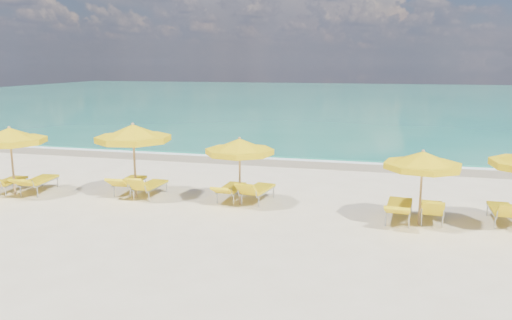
# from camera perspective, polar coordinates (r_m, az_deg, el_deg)

# --- Properties ---
(ground_plane) EXTENTS (120.00, 120.00, 0.00)m
(ground_plane) POSITION_cam_1_polar(r_m,az_deg,el_deg) (15.23, -1.40, -5.50)
(ground_plane) COLOR beige
(ocean) EXTENTS (120.00, 80.00, 0.30)m
(ocean) POSITION_cam_1_polar(r_m,az_deg,el_deg) (62.32, 10.72, 6.95)
(ocean) COLOR #14715A
(ocean) RESTS_ON ground
(wet_sand_band) EXTENTS (120.00, 2.60, 0.01)m
(wet_sand_band) POSITION_cam_1_polar(r_m,az_deg,el_deg) (22.24, 3.77, -0.18)
(wet_sand_band) COLOR tan
(wet_sand_band) RESTS_ON ground
(foam_line) EXTENTS (120.00, 1.20, 0.03)m
(foam_line) POSITION_cam_1_polar(r_m,az_deg,el_deg) (23.01, 4.13, 0.20)
(foam_line) COLOR white
(foam_line) RESTS_ON ground
(whitecap_near) EXTENTS (14.00, 0.36, 0.05)m
(whitecap_near) POSITION_cam_1_polar(r_m,az_deg,el_deg) (32.90, -3.45, 3.52)
(whitecap_near) COLOR white
(whitecap_near) RESTS_ON ground
(whitecap_far) EXTENTS (18.00, 0.30, 0.05)m
(whitecap_far) POSITION_cam_1_polar(r_m,az_deg,el_deg) (38.50, 20.29, 3.96)
(whitecap_far) COLOR white
(whitecap_far) RESTS_ON ground
(umbrella_1) EXTENTS (2.41, 2.41, 2.32)m
(umbrella_1) POSITION_cam_1_polar(r_m,az_deg,el_deg) (18.15, -26.32, 2.43)
(umbrella_1) COLOR tan
(umbrella_1) RESTS_ON ground
(umbrella_2) EXTENTS (2.92, 2.92, 2.46)m
(umbrella_2) POSITION_cam_1_polar(r_m,az_deg,el_deg) (16.50, -13.86, 2.93)
(umbrella_2) COLOR tan
(umbrella_2) RESTS_ON ground
(umbrella_3) EXTENTS (2.47, 2.47, 2.14)m
(umbrella_3) POSITION_cam_1_polar(r_m,az_deg,el_deg) (15.15, -1.89, 1.49)
(umbrella_3) COLOR tan
(umbrella_3) RESTS_ON ground
(umbrella_4) EXTENTS (2.43, 2.43, 2.09)m
(umbrella_4) POSITION_cam_1_polar(r_m,az_deg,el_deg) (13.94, 18.52, -0.10)
(umbrella_4) COLOR tan
(umbrella_4) RESTS_ON ground
(lounger_1_left) EXTENTS (0.77, 1.77, 0.85)m
(lounger_1_left) POSITION_cam_1_polar(r_m,az_deg,el_deg) (18.97, -26.45, -2.65)
(lounger_1_left) COLOR #A5A8AD
(lounger_1_left) RESTS_ON ground
(lounger_1_right) EXTENTS (0.89, 2.09, 0.77)m
(lounger_1_right) POSITION_cam_1_polar(r_m,az_deg,el_deg) (18.50, -23.57, -2.68)
(lounger_1_right) COLOR #A5A8AD
(lounger_1_right) RESTS_ON ground
(lounger_2_left) EXTENTS (0.75, 1.99, 0.77)m
(lounger_2_left) POSITION_cam_1_polar(r_m,az_deg,el_deg) (17.43, -14.24, -2.91)
(lounger_2_left) COLOR #A5A8AD
(lounger_2_left) RESTS_ON ground
(lounger_2_right) EXTENTS (0.71, 1.80, 0.86)m
(lounger_2_right) POSITION_cam_1_polar(r_m,az_deg,el_deg) (16.80, -12.01, -3.35)
(lounger_2_right) COLOR #A5A8AD
(lounger_2_right) RESTS_ON ground
(lounger_3_left) EXTENTS (0.67, 1.90, 0.69)m
(lounger_3_left) POSITION_cam_1_polar(r_m,az_deg,el_deg) (16.09, -2.87, -3.79)
(lounger_3_left) COLOR #A5A8AD
(lounger_3_left) RESTS_ON ground
(lounger_3_right) EXTENTS (0.92, 1.97, 0.86)m
(lounger_3_right) POSITION_cam_1_polar(r_m,az_deg,el_deg) (15.83, 0.18, -3.96)
(lounger_3_right) COLOR #A5A8AD
(lounger_3_right) RESTS_ON ground
(lounger_4_left) EXTENTS (0.84, 2.13, 0.76)m
(lounger_4_left) POSITION_cam_1_polar(r_m,az_deg,el_deg) (14.55, 16.01, -5.74)
(lounger_4_left) COLOR #A5A8AD
(lounger_4_left) RESTS_ON ground
(lounger_4_right) EXTENTS (0.70, 1.75, 0.84)m
(lounger_4_right) POSITION_cam_1_polar(r_m,az_deg,el_deg) (14.77, 19.43, -5.79)
(lounger_4_right) COLOR #A5A8AD
(lounger_4_right) RESTS_ON ground
(lounger_5_left) EXTENTS (0.65, 1.80, 0.84)m
(lounger_5_left) POSITION_cam_1_polar(r_m,az_deg,el_deg) (15.33, 26.31, -5.69)
(lounger_5_left) COLOR #A5A8AD
(lounger_5_left) RESTS_ON ground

